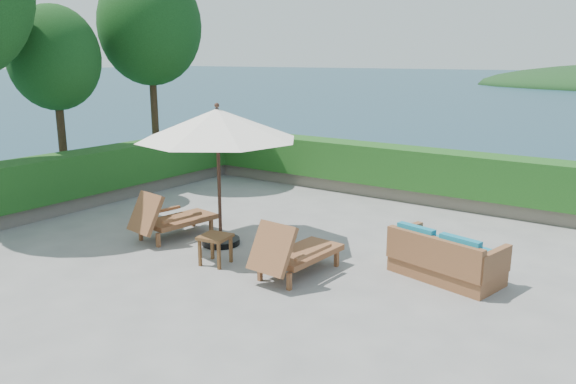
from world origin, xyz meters
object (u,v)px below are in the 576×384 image
Objects in this scene: lounge_left at (170,218)px; side_table at (215,240)px; lounge_right at (294,252)px; wicker_loveseat at (444,259)px; patio_umbrella at (217,126)px.

lounge_left is 1.85m from side_table.
wicker_loveseat is at bearing 36.23° from lounge_right.
patio_umbrella is 1.99× the size of lounge_right.
lounge_right is (3.21, -0.24, 0.00)m from lounge_left.
side_table is at bearing -142.31° from wicker_loveseat.
wicker_loveseat is (2.10, 1.34, -0.09)m from lounge_right.
lounge_right is 1.49m from side_table.
lounge_right is at bearing -14.28° from patio_umbrella.
patio_umbrella is at bearing 169.50° from lounge_right.
lounge_left is 3.19× the size of side_table.
patio_umbrella is 2.18m from side_table.
patio_umbrella is 1.87× the size of wicker_loveseat.
side_table is (1.76, -0.57, 0.02)m from lounge_left.
side_table is (0.65, -0.87, -1.90)m from patio_umbrella.
wicker_loveseat is at bearing 25.09° from side_table.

